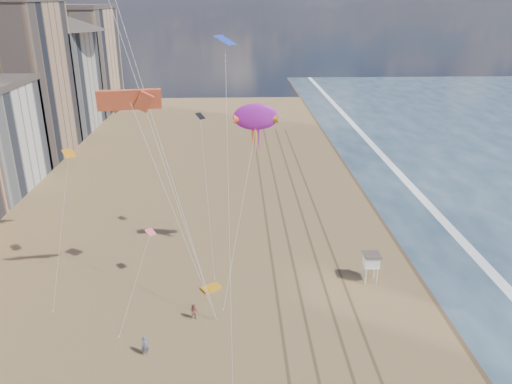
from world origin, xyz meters
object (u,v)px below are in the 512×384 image
show_kite (256,117)px  grounded_kite (211,288)px  kite_flyer_b (194,312)px  kite_flyer_a (145,346)px  lifeguard_stand (371,261)px

show_kite → grounded_kite: bearing=-132.2°
show_kite → kite_flyer_b: 20.49m
grounded_kite → kite_flyer_a: size_ratio=1.03×
grounded_kite → kite_flyer_a: 11.49m
kite_flyer_b → grounded_kite: bearing=84.4°
kite_flyer_b → show_kite: bearing=68.6°
lifeguard_stand → kite_flyer_b: bearing=-161.6°
grounded_kite → kite_flyer_b: kite_flyer_b is taller
lifeguard_stand → show_kite: show_kite is taller
show_kite → kite_flyer_a: bearing=-122.8°
grounded_kite → kite_flyer_b: bearing=-137.4°
show_kite → kite_flyer_a: (-10.10, -15.67, -16.13)m
lifeguard_stand → grounded_kite: (-17.08, -0.84, -2.42)m
lifeguard_stand → kite_flyer_b: 19.53m
grounded_kite → kite_flyer_a: kite_flyer_a is taller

